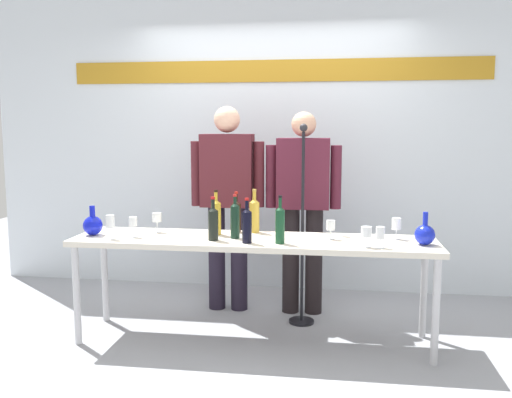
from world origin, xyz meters
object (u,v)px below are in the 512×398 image
Objects in this scene: presenter_right at (303,199)px; wine_bottle_3 at (247,224)px; wine_bottle_4 at (213,222)px; wine_glass_left_1 at (110,222)px; wine_bottle_2 at (280,224)px; wine_glass_right_1 at (331,226)px; wine_glass_right_0 at (366,232)px; wine_bottle_0 at (236,215)px; wine_bottle_5 at (235,219)px; wine_bottle_1 at (216,216)px; wine_glass_left_0 at (133,222)px; presenter_left at (228,194)px; decanter_blue_right at (425,234)px; microphone_stand at (302,258)px; wine_glass_right_2 at (396,224)px; wine_glass_right_3 at (380,234)px; display_table at (253,247)px; wine_bottle_6 at (254,214)px; wine_glass_left_2 at (157,218)px; decanter_blue_left at (93,225)px.

wine_bottle_3 is (-0.33, -0.82, -0.07)m from presenter_right.
wine_glass_left_1 is at bearing -174.73° from wine_bottle_4.
wine_bottle_2 is 2.43× the size of wine_glass_right_1.
wine_glass_left_1 is at bearing 179.59° from wine_glass_right_0.
wine_bottle_0 is 0.97× the size of wine_bottle_5.
wine_bottle_1 is 2.24× the size of wine_glass_left_0.
wine_bottle_4 is at bearing -169.43° from wine_glass_right_1.
wine_bottle_4 is 0.83m from wine_glass_right_1.
wine_glass_left_0 is at bearing -174.76° from wine_glass_right_1.
wine_bottle_5 is 2.32× the size of wine_glass_right_1.
presenter_left is 12.61× the size of wine_glass_right_1.
decanter_blue_right is 1.01m from microphone_stand.
wine_bottle_1 is 1.29m from wine_glass_right_2.
microphone_stand is (0.34, 0.57, -0.36)m from wine_bottle_3.
wine_bottle_0 is 0.40m from wine_bottle_3.
wine_bottle_1 is at bearing -179.21° from wine_glass_right_2.
wine_glass_right_3 is at bearing -14.04° from wine_bottle_1.
presenter_right is 0.89m from wine_bottle_3.
wine_bottle_6 reaches higher than display_table.
wine_glass_right_3 is at bearing -10.90° from wine_glass_left_2.
wine_bottle_5 reaches higher than decanter_blue_right.
decanter_blue_left is 1.72m from wine_glass_right_1.
wine_glass_left_0 is at bearing 176.39° from wine_glass_right_3.
decanter_blue_right is at bearing -5.15° from wine_glass_left_2.
presenter_left reaches higher than display_table.
wine_bottle_3 reaches higher than wine_glass_right_0.
wine_bottle_0 reaches higher than display_table.
wine_glass_right_2 is (2.18, 0.17, 0.03)m from decanter_blue_left.
wine_glass_right_3 is at bearing -4.34° from wine_bottle_4.
wine_glass_right_0 is 0.82m from microphone_stand.
wine_glass_right_0 is 1.02× the size of wine_glass_right_1.
wine_bottle_5 is at bearing -12.23° from wine_glass_left_2.
microphone_stand reaches higher than wine_glass_right_2.
wine_glass_right_0 reaches higher than wine_glass_right_1.
microphone_stand is at bearing 51.79° from display_table.
decanter_blue_left is 1.05m from wine_bottle_5.
wine_bottle_2 is 0.36m from wine_bottle_5.
display_table is 0.81m from wine_glass_right_0.
wine_bottle_3 reaches higher than display_table.
wine_glass_right_3 is (1.72, -0.11, -0.01)m from wine_glass_left_0.
wine_glass_left_1 is 1.24× the size of wine_glass_right_0.
decanter_blue_right is at bearing 24.44° from wine_glass_right_3.
wine_glass_right_1 is at bearing 5.33° from display_table.
presenter_left is 1.03× the size of presenter_right.
wine_bottle_5 is at bearing -74.56° from presenter_left.
wine_glass_right_0 is (1.07, -0.28, -0.04)m from wine_bottle_1.
wine_bottle_6 is at bearing 22.14° from wine_glass_left_1.
wine_bottle_1 is 0.75m from wine_glass_left_1.
wine_glass_right_2 is (1.32, -0.55, -0.12)m from presenter_left.
wine_glass_right_2 is at bearing -22.54° from presenter_left.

